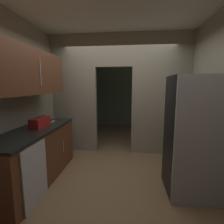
{
  "coord_description": "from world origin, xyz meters",
  "views": [
    {
      "loc": [
        0.27,
        -2.77,
        1.61
      ],
      "look_at": [
        -0.09,
        0.58,
        1.09
      ],
      "focal_mm": 27.29,
      "sensor_mm": 36.0,
      "label": 1
    }
  ],
  "objects_px": {
    "dishwasher": "(35,175)",
    "book_stack": "(50,120)",
    "refrigerator": "(195,136)",
    "boombox": "(40,122)"
  },
  "relations": [
    {
      "from": "refrigerator",
      "to": "book_stack",
      "type": "distance_m",
      "value": 2.57
    },
    {
      "from": "refrigerator",
      "to": "dishwasher",
      "type": "height_order",
      "value": "refrigerator"
    },
    {
      "from": "boombox",
      "to": "refrigerator",
      "type": "bearing_deg",
      "value": -4.34
    },
    {
      "from": "dishwasher",
      "to": "book_stack",
      "type": "distance_m",
      "value": 1.25
    },
    {
      "from": "dishwasher",
      "to": "boombox",
      "type": "bearing_deg",
      "value": 111.95
    },
    {
      "from": "boombox",
      "to": "book_stack",
      "type": "relative_size",
      "value": 2.57
    },
    {
      "from": "refrigerator",
      "to": "dishwasher",
      "type": "bearing_deg",
      "value": -166.83
    },
    {
      "from": "dishwasher",
      "to": "book_stack",
      "type": "height_order",
      "value": "book_stack"
    },
    {
      "from": "dishwasher",
      "to": "boombox",
      "type": "distance_m",
      "value": 0.95
    },
    {
      "from": "refrigerator",
      "to": "book_stack",
      "type": "relative_size",
      "value": 10.28
    }
  ]
}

